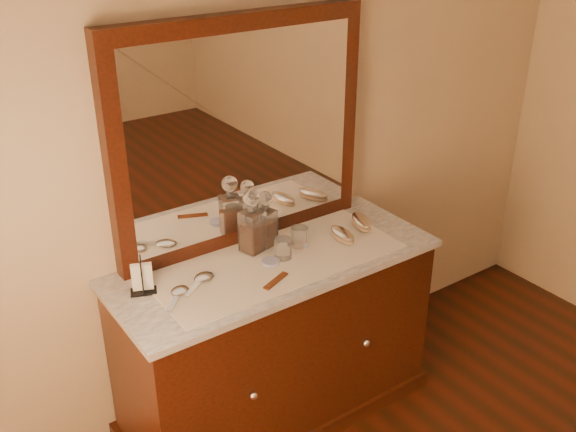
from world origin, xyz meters
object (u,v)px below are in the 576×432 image
Objects in this scene: dresser_cabinet at (276,342)px; brush_far at (361,222)px; mirror_frame at (241,134)px; napkin_rack at (142,279)px; brush_near at (342,235)px; hand_mirror_outer at (179,293)px; decanter_right at (266,224)px; hand_mirror_inner at (202,279)px; comb at (276,281)px; pin_dish at (271,262)px; decanter_left at (252,228)px.

dresser_cabinet is 7.54× the size of brush_far.
mirror_frame is (0.00, 0.25, 0.94)m from dresser_cabinet.
brush_far is at bearing -3.57° from napkin_rack.
napkin_rack is 0.83× the size of brush_far.
brush_near is 0.82m from hand_mirror_outer.
hand_mirror_inner is (-0.38, -0.11, -0.09)m from decanter_right.
mirror_frame is 4.65× the size of decanter_right.
dresser_cabinet is 1.17× the size of mirror_frame.
dresser_cabinet is 9.64× the size of comb.
brush_far is at bearing -13.67° from decanter_right.
brush_far is 0.98× the size of hand_mirror_inner.
pin_dish reaches higher than dresser_cabinet.
pin_dish is at bearing -7.62° from hand_mirror_inner.
dresser_cabinet is at bearing 2.41° from hand_mirror_outer.
comb is at bearing -102.48° from decanter_left.
mirror_frame reaches higher than comb.
dresser_cabinet is at bearing -90.00° from mirror_frame.
brush_far is (0.50, 0.02, 0.47)m from dresser_cabinet.
hand_mirror_outer is (0.10, -0.10, -0.05)m from napkin_rack.
decanter_right reaches higher than hand_mirror_inner.
hand_mirror_outer reaches higher than pin_dish.
mirror_frame is 0.73m from hand_mirror_outer.
decanter_left is at bearing -106.93° from mirror_frame.
decanter_left reaches higher than napkin_rack.
brush_far reaches higher than pin_dish.
napkin_rack is 0.15m from hand_mirror_outer.
decanter_left is (-0.04, -0.13, -0.38)m from mirror_frame.
hand_mirror_outer is (-0.37, 0.14, 0.00)m from comb.
brush_near reaches higher than pin_dish.
napkin_rack is 0.91× the size of brush_near.
brush_far is 0.97m from hand_mirror_outer.
mirror_frame is 0.56m from pin_dish.
hand_mirror_outer is at bearing -163.58° from decanter_right.
decanter_right is 1.37× the size of hand_mirror_inner.
comb is at bearing -27.14° from napkin_rack.
comb is 0.30m from decanter_left.
hand_mirror_inner is at bearing 172.38° from pin_dish.
mirror_frame is at bearing 82.44° from pin_dish.
brush_near is at bearing -7.16° from napkin_rack.
pin_dish is at bearing 178.76° from brush_near.
dresser_cabinet is 0.56m from decanter_right.
hand_mirror_outer is (-0.81, 0.01, -0.01)m from brush_near.
brush_far is at bearing -0.07° from hand_mirror_inner.
mirror_frame is 7.34× the size of hand_mirror_outer.
pin_dish is 0.46× the size of brush_near.
hand_mirror_outer reaches higher than comb.
comb reaches higher than dresser_cabinet.
dresser_cabinet is at bearing -3.08° from hand_mirror_inner.
decanter_left is (0.53, 0.03, 0.05)m from napkin_rack.
napkin_rack is 0.93m from brush_near.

